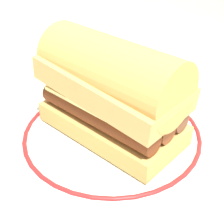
{
  "coord_description": "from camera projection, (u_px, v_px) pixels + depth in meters",
  "views": [
    {
      "loc": [
        0.24,
        -0.27,
        0.28
      ],
      "look_at": [
        -0.01,
        -0.02,
        0.04
      ],
      "focal_mm": 53.14,
      "sensor_mm": 36.0,
      "label": 1
    }
  ],
  "objects": [
    {
      "name": "ground_plane",
      "position": [
        126.0,
        136.0,
        0.46
      ],
      "size": [
        1.5,
        1.5,
        0.0
      ],
      "primitive_type": "plane",
      "color": "silver"
    },
    {
      "name": "plate",
      "position": [
        112.0,
        135.0,
        0.45
      ],
      "size": [
        0.26,
        0.26,
        0.01
      ],
      "color": "white",
      "rests_on": "ground_plane"
    },
    {
      "name": "sausage_sandwich",
      "position": [
        112.0,
        89.0,
        0.41
      ],
      "size": [
        0.19,
        0.1,
        0.13
      ],
      "rotation": [
        0.0,
        0.0,
        0.04
      ],
      "color": "tan",
      "rests_on": "plate"
    }
  ]
}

